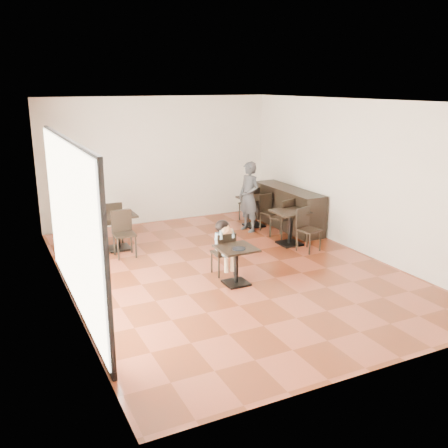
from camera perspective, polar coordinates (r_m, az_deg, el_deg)
floor at (r=9.77m, az=0.54°, el=-5.20°), size 6.00×8.00×0.01m
ceiling at (r=9.13m, az=0.59°, el=13.91°), size 6.00×8.00×0.01m
wall_back at (r=12.97m, az=-7.42°, el=7.23°), size 6.00×0.01×3.20m
wall_front at (r=6.13m, az=17.53°, el=-3.01°), size 6.00×0.01×3.20m
wall_left at (r=8.45m, az=-17.97°, el=2.02°), size 0.01×8.00×3.20m
wall_right at (r=10.97m, az=14.79°, el=5.29°), size 0.01×8.00×3.20m
storefront_window at (r=8.02m, az=-17.11°, el=-0.09°), size 0.04×4.50×2.60m
child_table at (r=8.96m, az=1.40°, el=-4.80°), size 0.66×0.66×0.69m
child_chair at (r=9.40m, az=-0.13°, el=-3.34°), size 0.38×0.38×0.84m
child at (r=9.37m, az=-0.13°, el=-2.72°), size 0.38×0.53×1.05m
plate at (r=8.76m, az=1.72°, el=-2.84°), size 0.23×0.23×0.01m
pizza_slice at (r=9.09m, az=0.39°, el=-0.76°), size 0.24×0.19×0.06m
adult_patron at (r=12.10m, az=2.87°, el=3.12°), size 0.54×0.70×1.70m
cafe_table_mid at (r=11.23m, az=7.56°, el=-0.44°), size 0.91×0.91×0.78m
cafe_table_left at (r=11.07m, az=-12.04°, el=-0.84°), size 0.77×0.77×0.80m
cafe_table_back at (r=12.62m, az=3.46°, el=1.40°), size 0.85×0.85×0.74m
chair_mid_a at (r=11.72m, az=6.58°, el=0.68°), size 0.52×0.52×0.93m
chair_mid_b at (r=10.84m, az=9.69°, el=-0.69°), size 0.52×0.52×0.93m
chair_left_a at (r=11.56m, az=-12.73°, el=0.25°), size 0.44×0.44×0.96m
chair_left_b at (r=10.53m, az=-11.32°, el=-1.19°), size 0.44×0.44×0.96m
chair_back_a at (r=13.14m, az=2.86°, el=2.32°), size 0.48×0.48×0.89m
chair_back_b at (r=12.21m, az=5.34°, el=1.24°), size 0.48×0.48×0.89m
service_counter at (r=12.55m, az=7.31°, el=1.82°), size 0.60×2.40×1.00m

